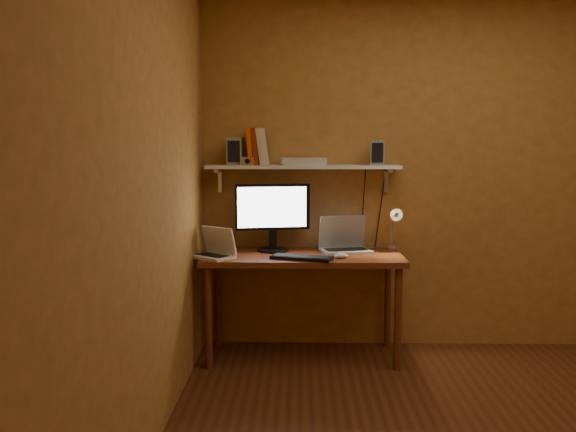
{
  "coord_description": "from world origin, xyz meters",
  "views": [
    {
      "loc": [
        -0.97,
        -2.96,
        1.52
      ],
      "look_at": [
        -1.05,
        1.18,
        1.04
      ],
      "focal_mm": 38.0,
      "sensor_mm": 36.0,
      "label": 1
    }
  ],
  "objects_px": {
    "desk_lamp": "(394,223)",
    "speaker_right": "(378,153)",
    "laptop": "(344,242)",
    "netbook": "(215,249)",
    "keyboard": "(302,258)",
    "monitor": "(273,214)",
    "wall_shelf": "(303,167)",
    "router": "(303,161)",
    "mouse": "(341,256)",
    "desk": "(303,266)",
    "shelf_camera": "(247,161)",
    "speaker_left": "(235,151)"
  },
  "relations": [
    {
      "from": "desk_lamp",
      "to": "speaker_right",
      "type": "height_order",
      "value": "speaker_right"
    },
    {
      "from": "laptop",
      "to": "netbook",
      "type": "relative_size",
      "value": 1.14
    },
    {
      "from": "keyboard",
      "to": "desk_lamp",
      "type": "height_order",
      "value": "desk_lamp"
    },
    {
      "from": "netbook",
      "to": "keyboard",
      "type": "height_order",
      "value": "netbook"
    },
    {
      "from": "monitor",
      "to": "desk_lamp",
      "type": "xyz_separation_m",
      "value": [
        0.88,
        -0.01,
        -0.07
      ]
    },
    {
      "from": "wall_shelf",
      "to": "desk_lamp",
      "type": "xyz_separation_m",
      "value": [
        0.66,
        -0.07,
        -0.4
      ]
    },
    {
      "from": "netbook",
      "to": "router",
      "type": "relative_size",
      "value": 1.09
    },
    {
      "from": "keyboard",
      "to": "mouse",
      "type": "bearing_deg",
      "value": 26.85
    },
    {
      "from": "speaker_right",
      "to": "desk_lamp",
      "type": "bearing_deg",
      "value": -17.44
    },
    {
      "from": "desk",
      "to": "shelf_camera",
      "type": "height_order",
      "value": "shelf_camera"
    },
    {
      "from": "netbook",
      "to": "monitor",
      "type": "bearing_deg",
      "value": 69.77
    },
    {
      "from": "monitor",
      "to": "speaker_right",
      "type": "bearing_deg",
      "value": -7.48
    },
    {
      "from": "monitor",
      "to": "netbook",
      "type": "relative_size",
      "value": 1.56
    },
    {
      "from": "speaker_left",
      "to": "monitor",
      "type": "bearing_deg",
      "value": -6.08
    },
    {
      "from": "monitor",
      "to": "netbook",
      "type": "height_order",
      "value": "monitor"
    },
    {
      "from": "desk",
      "to": "router",
      "type": "bearing_deg",
      "value": 90.53
    },
    {
      "from": "wall_shelf",
      "to": "mouse",
      "type": "distance_m",
      "value": 0.73
    },
    {
      "from": "speaker_left",
      "to": "shelf_camera",
      "type": "relative_size",
      "value": 1.89
    },
    {
      "from": "desk",
      "to": "netbook",
      "type": "xyz_separation_m",
      "value": [
        -0.61,
        -0.12,
        0.14
      ]
    },
    {
      "from": "netbook",
      "to": "router",
      "type": "distance_m",
      "value": 0.9
    },
    {
      "from": "speaker_left",
      "to": "router",
      "type": "xyz_separation_m",
      "value": [
        0.49,
        0.0,
        -0.07
      ]
    },
    {
      "from": "monitor",
      "to": "desk_lamp",
      "type": "height_order",
      "value": "monitor"
    },
    {
      "from": "desk",
      "to": "router",
      "type": "relative_size",
      "value": 4.4
    },
    {
      "from": "mouse",
      "to": "router",
      "type": "height_order",
      "value": "router"
    },
    {
      "from": "wall_shelf",
      "to": "shelf_camera",
      "type": "height_order",
      "value": "shelf_camera"
    },
    {
      "from": "shelf_camera",
      "to": "wall_shelf",
      "type": "bearing_deg",
      "value": 10.89
    },
    {
      "from": "wall_shelf",
      "to": "monitor",
      "type": "height_order",
      "value": "wall_shelf"
    },
    {
      "from": "wall_shelf",
      "to": "laptop",
      "type": "distance_m",
      "value": 0.62
    },
    {
      "from": "laptop",
      "to": "mouse",
      "type": "height_order",
      "value": "laptop"
    },
    {
      "from": "wall_shelf",
      "to": "shelf_camera",
      "type": "xyz_separation_m",
      "value": [
        -0.4,
        -0.08,
        0.05
      ]
    },
    {
      "from": "desk",
      "to": "desk_lamp",
      "type": "xyz_separation_m",
      "value": [
        0.66,
        0.13,
        0.29
      ]
    },
    {
      "from": "keyboard",
      "to": "desk_lamp",
      "type": "bearing_deg",
      "value": 43.23
    },
    {
      "from": "monitor",
      "to": "keyboard",
      "type": "relative_size",
      "value": 1.3
    },
    {
      "from": "desk",
      "to": "wall_shelf",
      "type": "distance_m",
      "value": 0.72
    },
    {
      "from": "wall_shelf",
      "to": "speaker_right",
      "type": "distance_m",
      "value": 0.55
    },
    {
      "from": "laptop",
      "to": "keyboard",
      "type": "bearing_deg",
      "value": -147.27
    },
    {
      "from": "laptop",
      "to": "speaker_right",
      "type": "relative_size",
      "value": 2.18
    },
    {
      "from": "keyboard",
      "to": "router",
      "type": "bearing_deg",
      "value": 107.39
    },
    {
      "from": "monitor",
      "to": "router",
      "type": "relative_size",
      "value": 1.69
    },
    {
      "from": "keyboard",
      "to": "speaker_right",
      "type": "bearing_deg",
      "value": 52.25
    },
    {
      "from": "monitor",
      "to": "desk",
      "type": "bearing_deg",
      "value": -43.05
    },
    {
      "from": "keyboard",
      "to": "shelf_camera",
      "type": "height_order",
      "value": "shelf_camera"
    },
    {
      "from": "wall_shelf",
      "to": "monitor",
      "type": "bearing_deg",
      "value": -165.69
    },
    {
      "from": "wall_shelf",
      "to": "netbook",
      "type": "xyz_separation_m",
      "value": [
        -0.61,
        -0.31,
        -0.55
      ]
    },
    {
      "from": "laptop",
      "to": "shelf_camera",
      "type": "bearing_deg",
      "value": 168.46
    },
    {
      "from": "laptop",
      "to": "monitor",
      "type": "bearing_deg",
      "value": 166.74
    },
    {
      "from": "wall_shelf",
      "to": "laptop",
      "type": "bearing_deg",
      "value": -10.49
    },
    {
      "from": "wall_shelf",
      "to": "router",
      "type": "xyz_separation_m",
      "value": [
        -0.0,
        -0.0,
        0.04
      ]
    },
    {
      "from": "speaker_left",
      "to": "shelf_camera",
      "type": "height_order",
      "value": "speaker_left"
    },
    {
      "from": "speaker_right",
      "to": "desk",
      "type": "bearing_deg",
      "value": -153.58
    }
  ]
}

